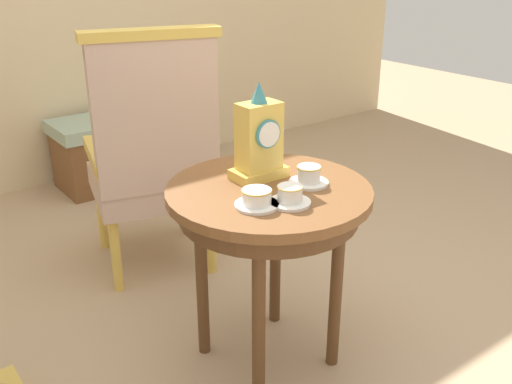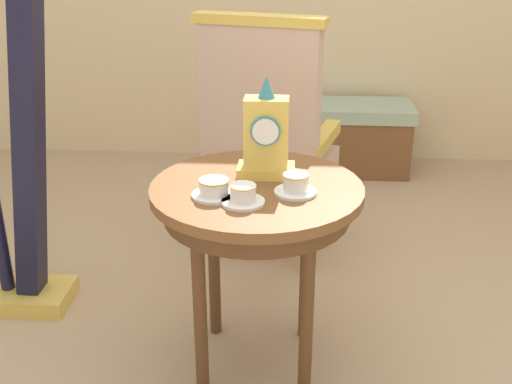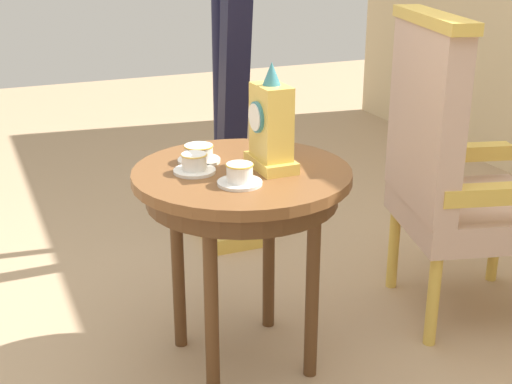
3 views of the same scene
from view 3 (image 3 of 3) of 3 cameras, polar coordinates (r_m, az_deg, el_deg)
name	(u,v)px [view 3 (image 3 of 3)]	position (r m, az deg, el deg)	size (l,w,h in m)	color
ground_plane	(262,367)	(2.50, 0.48, -13.84)	(10.00, 10.00, 0.00)	tan
side_table	(242,194)	(2.26, -1.12, -0.17)	(0.69, 0.69, 0.69)	brown
teacup_left	(199,154)	(2.31, -4.61, 3.04)	(0.14, 0.14, 0.06)	white
teacup_right	(194,164)	(2.21, -4.96, 2.23)	(0.13, 0.13, 0.06)	white
teacup_center	(240,175)	(2.09, -1.32, 1.34)	(0.13, 0.13, 0.06)	white
mantel_clock	(271,127)	(2.20, 1.19, 5.24)	(0.19, 0.11, 0.34)	gold
armchair	(452,167)	(2.67, 15.40, 1.95)	(0.66, 0.65, 1.14)	#CCA893
harp	(229,82)	(3.16, -2.15, 8.77)	(0.40, 0.24, 1.89)	gold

